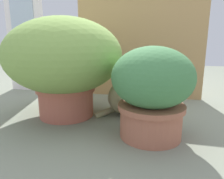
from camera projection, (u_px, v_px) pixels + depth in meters
ground_plane at (101, 119)px, 1.21m from camera, size 6.00×6.00×0.00m
cardboard_backdrop at (139, 49)px, 1.64m from camera, size 0.98×0.03×0.76m
window_panel_white at (25, 36)px, 1.84m from camera, size 0.34×0.05×0.96m
grass_planter at (64, 60)px, 1.20m from camera, size 0.67×0.67×0.58m
leafy_planter at (152, 89)px, 0.94m from camera, size 0.37×0.37×0.42m
cat at (129, 94)px, 1.29m from camera, size 0.34×0.31×0.32m
mushroom_ornament_pink at (71, 109)px, 1.19m from camera, size 0.09×0.09×0.10m
mushroom_ornament_red at (75, 106)px, 1.17m from camera, size 0.09×0.09×0.12m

